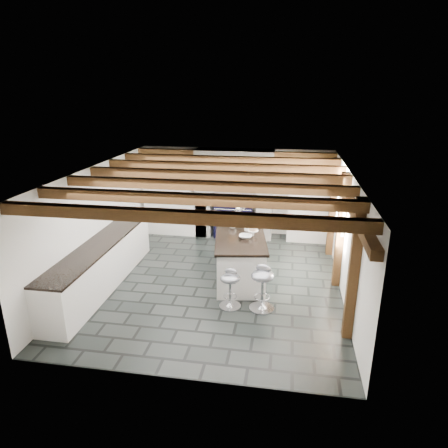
% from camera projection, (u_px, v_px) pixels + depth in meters
% --- Properties ---
extents(ground, '(6.00, 6.00, 0.00)m').
position_uv_depth(ground, '(216.00, 280.00, 8.28)').
color(ground, black).
rests_on(ground, ground).
extents(room_shell, '(6.00, 6.03, 6.00)m').
position_uv_depth(room_shell, '(201.00, 210.00, 9.35)').
color(room_shell, white).
rests_on(room_shell, ground).
extents(range_cooker, '(1.00, 0.63, 0.99)m').
position_uv_depth(range_cooker, '(234.00, 219.00, 10.63)').
color(range_cooker, black).
rests_on(range_cooker, ground).
extents(kitchen_island, '(1.27, 2.03, 1.26)m').
position_uv_depth(kitchen_island, '(240.00, 257.00, 8.19)').
color(kitchen_island, white).
rests_on(kitchen_island, ground).
extents(bar_stool_near, '(0.52, 0.52, 0.84)m').
position_uv_depth(bar_stool_near, '(263.00, 283.00, 7.03)').
color(bar_stool_near, silver).
rests_on(bar_stool_near, ground).
extents(bar_stool_far, '(0.45, 0.45, 0.73)m').
position_uv_depth(bar_stool_far, '(230.00, 284.00, 7.13)').
color(bar_stool_far, silver).
rests_on(bar_stool_far, ground).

